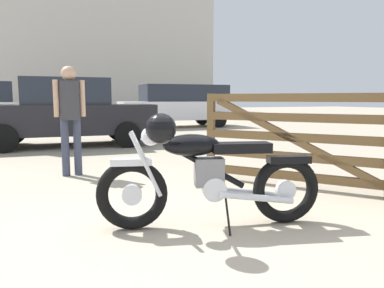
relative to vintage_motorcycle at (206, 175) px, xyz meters
name	(u,v)px	position (x,y,z in m)	size (l,w,h in m)	color
ground_plane	(196,230)	(-0.12, -0.06, -0.49)	(80.00, 80.00, 0.00)	tan
vintage_motorcycle	(206,175)	(0.00, 0.00, 0.00)	(2.04, 0.75, 1.07)	black
timber_gate	(314,136)	(1.87, 0.75, 0.21)	(1.68, 2.07, 1.60)	brown
bystander	(70,109)	(-0.96, 2.84, 0.53)	(0.46, 0.30, 1.66)	#383D51
dark_sedan_left	(67,112)	(-0.78, 6.63, 0.34)	(4.28, 2.09, 1.67)	black
blue_hatchback_right	(180,104)	(3.95, 11.31, 0.45)	(4.74, 2.05, 1.74)	black
industrial_building	(88,50)	(2.43, 29.34, 4.79)	(18.48, 12.60, 10.53)	beige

